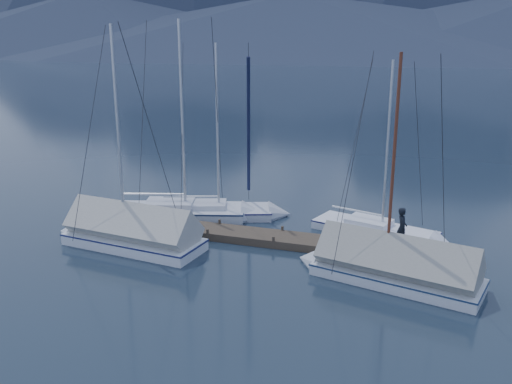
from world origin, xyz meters
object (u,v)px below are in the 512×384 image
sailboat_open_left (197,214)px  sailboat_covered_far (123,234)px  person (402,228)px  sailboat_open_mid (229,213)px  sailboat_open_right (391,235)px  sailboat_covered_near (382,268)px

sailboat_open_left → sailboat_covered_far: (-1.42, -4.50, 0.31)m
sailboat_open_left → person: (9.93, -1.95, 1.00)m
sailboat_open_mid → sailboat_open_right: sailboat_open_mid is taller
sailboat_open_mid → person: bearing=-16.8°
sailboat_covered_far → sailboat_covered_near: bearing=-0.2°
sailboat_open_mid → person: sailboat_open_mid is taller
sailboat_open_mid → sailboat_open_right: bearing=-4.4°
sailboat_open_right → person: (0.51, -1.94, 1.03)m
sailboat_covered_near → sailboat_covered_far: bearing=179.8°
sailboat_covered_near → person: bearing=79.5°
sailboat_open_mid → sailboat_open_left: bearing=-158.0°
sailboat_open_left → sailboat_covered_far: bearing=-107.5°
sailboat_open_left → sailboat_open_right: (9.43, -0.01, -0.03)m
sailboat_open_right → person: size_ratio=5.03×
sailboat_open_left → sailboat_covered_near: 10.49m
sailboat_open_right → sailboat_covered_near: (0.03, -4.52, 0.30)m
person → sailboat_open_left: bearing=66.9°
sailboat_open_right → sailboat_covered_far: size_ratio=0.85×
sailboat_open_left → person: sailboat_open_left is taller
sailboat_open_left → person: size_ratio=6.15×
sailboat_open_left → person: 10.17m
sailboat_open_left → sailboat_open_right: bearing=-0.1°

